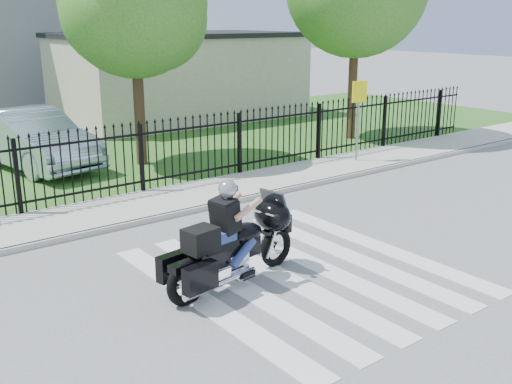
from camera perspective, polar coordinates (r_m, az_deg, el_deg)
ground at (r=10.64m, az=4.34°, el=-7.58°), size 120.00×120.00×0.00m
crosswalk at (r=10.63m, az=4.34°, el=-7.55°), size 5.00×5.50×0.01m
sidewalk at (r=14.49m, az=-8.88°, el=-0.93°), size 40.00×2.00×0.12m
curb at (r=13.65m, az=-6.86°, el=-1.92°), size 40.00×0.12×0.12m
grass_strip at (r=20.75m, az=-18.25°, el=3.51°), size 40.00×12.00×0.02m
iron_fence at (r=15.13m, az=-10.85°, el=3.02°), size 26.00×0.04×1.80m
tree_mid at (r=18.10m, az=-11.58°, el=17.12°), size 4.20×4.20×6.78m
building_low at (r=26.99m, az=-7.26°, el=10.71°), size 10.00×6.00×3.50m
building_low_roof at (r=26.88m, az=-7.40°, el=14.64°), size 10.20×6.20×0.20m
motorcycle_rider at (r=9.85m, az=-2.42°, el=-4.75°), size 2.80×1.17×1.86m
parked_car at (r=18.82m, az=-20.60°, el=4.76°), size 2.74×5.45×1.72m
traffic_sign at (r=18.21m, az=9.77°, el=8.24°), size 0.52×0.12×2.39m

